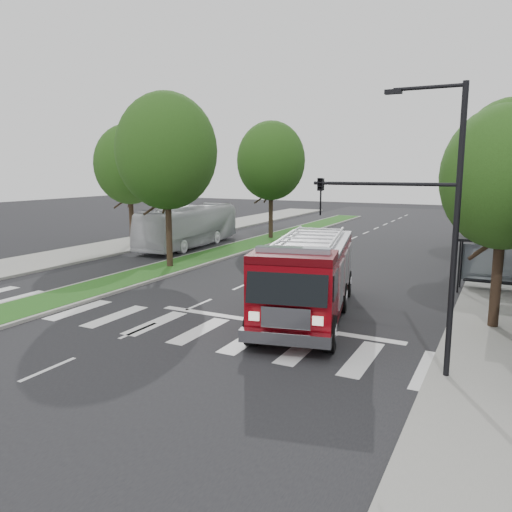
{
  "coord_description": "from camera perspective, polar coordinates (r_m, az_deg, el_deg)",
  "views": [
    {
      "loc": [
        11.72,
        -17.58,
        5.79
      ],
      "look_at": [
        1.3,
        2.91,
        1.8
      ],
      "focal_mm": 35.0,
      "sensor_mm": 36.0,
      "label": 1
    }
  ],
  "objects": [
    {
      "name": "tree_median_far",
      "position": [
        41.55,
        1.73,
        10.81
      ],
      "size": [
        5.6,
        5.6,
        9.72
      ],
      "color": "black",
      "rests_on": "ground"
    },
    {
      "name": "median",
      "position": [
        40.15,
        0.47,
        1.67
      ],
      "size": [
        3.0,
        50.0,
        0.15
      ],
      "color": "gray",
      "rests_on": "ground"
    },
    {
      "name": "tree_right_near",
      "position": [
        19.58,
        26.58,
        7.99
      ],
      "size": [
        4.4,
        4.4,
        8.05
      ],
      "color": "black",
      "rests_on": "ground"
    },
    {
      "name": "tree_left_mid",
      "position": [
        39.2,
        -14.29,
        10.1
      ],
      "size": [
        5.2,
        5.2,
        9.16
      ],
      "color": "black",
      "rests_on": "ground"
    },
    {
      "name": "tree_right_mid",
      "position": [
        31.59,
        26.99,
        10.07
      ],
      "size": [
        5.6,
        5.6,
        9.72
      ],
      "color": "black",
      "rests_on": "ground"
    },
    {
      "name": "sidewalk_left",
      "position": [
        38.48,
        -16.42,
        0.91
      ],
      "size": [
        5.0,
        80.0,
        0.15
      ],
      "primitive_type": "cube",
      "color": "gray",
      "rests_on": "ground"
    },
    {
      "name": "bus_shelter",
      "position": [
        26.0,
        25.5,
        0.59
      ],
      "size": [
        3.2,
        1.6,
        2.61
      ],
      "color": "black",
      "rests_on": "ground"
    },
    {
      "name": "fire_engine",
      "position": [
        19.77,
        5.92,
        -2.47
      ],
      "size": [
        4.85,
        9.95,
        3.31
      ],
      "rotation": [
        0.0,
        0.0,
        0.22
      ],
      "color": "#4D0409",
      "rests_on": "ground"
    },
    {
      "name": "tree_median_near",
      "position": [
        29.51,
        -10.19,
        11.69
      ],
      "size": [
        5.8,
        5.8,
        10.16
      ],
      "color": "black",
      "rests_on": "ground"
    },
    {
      "name": "city_bus",
      "position": [
        38.19,
        -7.64,
        3.42
      ],
      "size": [
        3.52,
        11.45,
        3.14
      ],
      "primitive_type": "imported",
      "rotation": [
        0.0,
        0.0,
        0.08
      ],
      "color": "silver",
      "rests_on": "ground"
    },
    {
      "name": "streetlight_right_near",
      "position": [
        14.28,
        18.44,
        4.82
      ],
      "size": [
        4.08,
        0.22,
        8.0
      ],
      "color": "black",
      "rests_on": "ground"
    },
    {
      "name": "streetlight_right_far",
      "position": [
        37.63,
        25.04,
        6.94
      ],
      "size": [
        2.11,
        0.2,
        8.0
      ],
      "color": "black",
      "rests_on": "ground"
    },
    {
      "name": "tree_right_far",
      "position": [
        41.58,
        26.99,
        8.86
      ],
      "size": [
        5.0,
        5.0,
        8.73
      ],
      "color": "black",
      "rests_on": "ground"
    },
    {
      "name": "ground",
      "position": [
        21.91,
        -6.53,
        -5.54
      ],
      "size": [
        140.0,
        140.0,
        0.0
      ],
      "primitive_type": "plane",
      "color": "black",
      "rests_on": "ground"
    }
  ]
}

